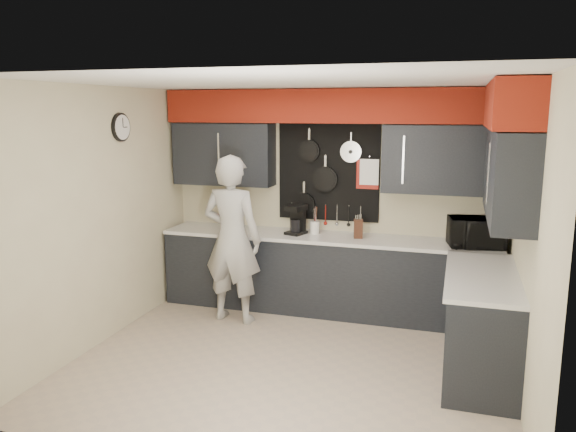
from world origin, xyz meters
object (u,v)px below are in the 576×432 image
(microwave, at_px, (476,232))
(person, at_px, (232,239))
(utensil_crock, at_px, (315,227))
(knife_block, at_px, (358,229))
(coffee_maker, at_px, (297,219))

(microwave, distance_m, person, 2.64)
(utensil_crock, distance_m, person, 1.02)
(knife_block, distance_m, coffee_maker, 0.74)
(microwave, bearing_deg, coffee_maker, 167.14)
(knife_block, bearing_deg, utensil_crock, 158.56)
(microwave, height_order, person, person)
(knife_block, bearing_deg, person, -169.21)
(knife_block, distance_m, person, 1.43)
(utensil_crock, distance_m, coffee_maker, 0.24)
(person, bearing_deg, microwave, -164.03)
(knife_block, xyz_separation_m, coffee_maker, (-0.74, 0.02, 0.07))
(person, bearing_deg, knife_block, -152.14)
(coffee_maker, bearing_deg, utensil_crock, 35.82)
(microwave, bearing_deg, utensil_crock, 164.92)
(coffee_maker, bearing_deg, knife_block, 16.99)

